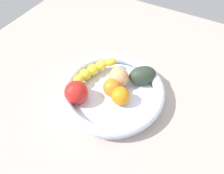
{
  "coord_description": "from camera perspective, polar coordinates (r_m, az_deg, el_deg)",
  "views": [
    {
      "loc": [
        -21.28,
        38.35,
        60.03
      ],
      "look_at": [
        0.0,
        0.0,
        8.11
      ],
      "focal_mm": 35.49,
      "sensor_mm": 36.0,
      "label": 1
    }
  ],
  "objects": [
    {
      "name": "kitchen_counter",
      "position": [
        0.73,
        0.0,
        -3.34
      ],
      "size": [
        120.0,
        120.0,
        3.0
      ],
      "primitive_type": "cube",
      "color": "#B5A49B",
      "rests_on": "ground"
    },
    {
      "name": "fruit_bowl",
      "position": [
        0.7,
        0.0,
        -1.23
      ],
      "size": [
        32.85,
        32.85,
        5.39
      ],
      "color": "white",
      "rests_on": "kitchen_counter"
    },
    {
      "name": "banana_draped_left",
      "position": [
        0.73,
        -5.61,
        3.73
      ],
      "size": [
        9.63,
        19.36,
        4.38
      ],
      "color": "yellow",
      "rests_on": "fruit_bowl"
    },
    {
      "name": "orange_front",
      "position": [
        0.68,
        -0.03,
        -0.06
      ],
      "size": [
        5.71,
        5.71,
        5.71
      ],
      "primitive_type": "sphere",
      "color": "orange",
      "rests_on": "fruit_bowl"
    },
    {
      "name": "orange_mid_left",
      "position": [
        0.66,
        2.24,
        -2.28
      ],
      "size": [
        5.7,
        5.7,
        5.7
      ],
      "primitive_type": "sphere",
      "color": "orange",
      "rests_on": "fruit_bowl"
    },
    {
      "name": "peach_blush",
      "position": [
        0.7,
        1.88,
        2.43
      ],
      "size": [
        6.57,
        6.57,
        6.57
      ],
      "primitive_type": "sphere",
      "color": "#F3A76C",
      "rests_on": "fruit_bowl"
    },
    {
      "name": "avocado_dark",
      "position": [
        0.72,
        7.88,
        3.0
      ],
      "size": [
        10.64,
        10.36,
        6.1
      ],
      "primitive_type": "ellipsoid",
      "rotation": [
        0.0,
        0.0,
        0.72
      ],
      "color": "#2E3C2D",
      "rests_on": "fruit_bowl"
    },
    {
      "name": "tomato_red",
      "position": [
        0.67,
        -9.19,
        -1.37
      ],
      "size": [
        7.2,
        7.2,
        7.2
      ],
      "primitive_type": "sphere",
      "color": "red",
      "rests_on": "fruit_bowl"
    }
  ]
}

